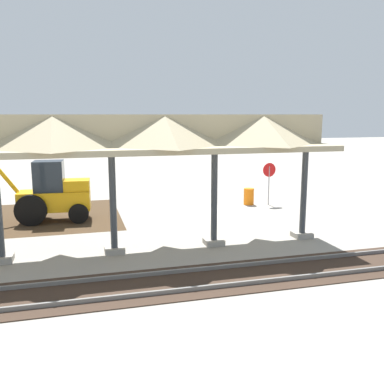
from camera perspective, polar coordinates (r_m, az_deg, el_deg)
name	(u,v)px	position (r m, az deg, el deg)	size (l,w,h in m)	color
ground_plane	(219,213)	(21.65, 3.67, -2.80)	(120.00, 120.00, 0.00)	gray
dirt_work_zone	(8,219)	(22.14, -23.29, -3.32)	(10.41, 7.00, 0.01)	#42301E
platform_canopy	(53,137)	(14.98, -18.00, 7.02)	(19.95, 3.20, 4.90)	#9E998E
rail_tracks	(304,269)	(14.33, 14.66, -9.91)	(60.00, 2.58, 0.15)	slate
stop_sign	(269,175)	(23.68, 10.25, 2.28)	(0.76, 0.08, 2.31)	gray
backhoe	(51,194)	(20.78, -18.26, -0.29)	(5.25, 1.89, 2.82)	orange
traffic_barrel	(249,196)	(23.73, 7.58, -0.59)	(0.56, 0.56, 0.90)	orange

